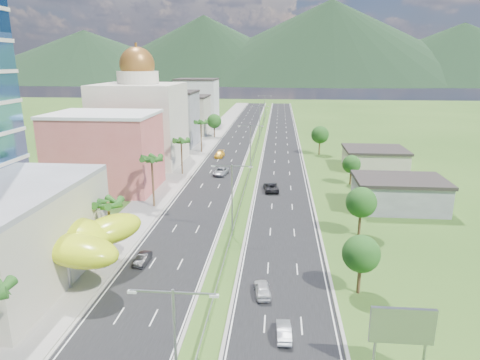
# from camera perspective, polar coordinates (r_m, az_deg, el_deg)

# --- Properties ---
(ground) EXTENTS (500.00, 500.00, 0.00)m
(ground) POSITION_cam_1_polar(r_m,az_deg,el_deg) (55.81, -2.18, -11.42)
(ground) COLOR #2D5119
(ground) RESTS_ON ground
(road_left) EXTENTS (11.00, 260.00, 0.04)m
(road_left) POSITION_cam_1_polar(r_m,az_deg,el_deg) (142.28, -0.52, 5.32)
(road_left) COLOR black
(road_left) RESTS_ON ground
(road_right) EXTENTS (11.00, 260.00, 0.04)m
(road_right) POSITION_cam_1_polar(r_m,az_deg,el_deg) (141.58, 5.55, 5.20)
(road_right) COLOR black
(road_right) RESTS_ON ground
(sidewalk_left) EXTENTS (7.00, 260.00, 0.12)m
(sidewalk_left) POSITION_cam_1_polar(r_m,az_deg,el_deg) (143.53, -4.32, 5.38)
(sidewalk_left) COLOR gray
(sidewalk_left) RESTS_ON ground
(median_guardrail) EXTENTS (0.10, 216.06, 0.76)m
(median_guardrail) POSITION_cam_1_polar(r_m,az_deg,el_deg) (123.95, 2.09, 4.06)
(median_guardrail) COLOR gray
(median_guardrail) RESTS_ON ground
(streetlight_median_a) EXTENTS (6.04, 0.25, 11.00)m
(streetlight_median_a) POSITION_cam_1_polar(r_m,az_deg,el_deg) (31.29, -8.62, -21.02)
(streetlight_median_a) COLOR gray
(streetlight_median_a) RESTS_ON ground
(streetlight_median_b) EXTENTS (6.04, 0.25, 11.00)m
(streetlight_median_b) POSITION_cam_1_polar(r_m,az_deg,el_deg) (62.49, -1.07, -1.72)
(streetlight_median_b) COLOR gray
(streetlight_median_b) RESTS_ON ground
(streetlight_median_c) EXTENTS (6.04, 0.25, 11.00)m
(streetlight_median_c) POSITION_cam_1_polar(r_m,az_deg,el_deg) (101.24, 1.42, 4.99)
(streetlight_median_c) COLOR gray
(streetlight_median_c) RESTS_ON ground
(streetlight_median_d) EXTENTS (6.04, 0.25, 11.00)m
(streetlight_median_d) POSITION_cam_1_polar(r_m,az_deg,el_deg) (145.64, 2.64, 8.22)
(streetlight_median_d) COLOR gray
(streetlight_median_d) RESTS_ON ground
(streetlight_median_e) EXTENTS (6.04, 0.25, 11.00)m
(streetlight_median_e) POSITION_cam_1_polar(r_m,az_deg,el_deg) (190.32, 3.29, 9.94)
(streetlight_median_e) COLOR gray
(streetlight_median_e) RESTS_ON ground
(lime_canopy) EXTENTS (18.00, 15.00, 7.40)m
(lime_canopy) POSITION_cam_1_polar(r_m,az_deg,el_deg) (56.34, -23.57, -6.95)
(lime_canopy) COLOR #BED514
(lime_canopy) RESTS_ON ground
(pink_shophouse) EXTENTS (20.00, 15.00, 15.00)m
(pink_shophouse) POSITION_cam_1_polar(r_m,az_deg,el_deg) (90.15, -17.48, 3.44)
(pink_shophouse) COLOR #CA5952
(pink_shophouse) RESTS_ON ground
(domed_building) EXTENTS (20.00, 20.00, 28.70)m
(domed_building) POSITION_cam_1_polar(r_m,az_deg,el_deg) (110.78, -13.13, 7.92)
(domed_building) COLOR beige
(domed_building) RESTS_ON ground
(midrise_grey) EXTENTS (16.00, 15.00, 16.00)m
(midrise_grey) POSITION_cam_1_polar(r_m,az_deg,el_deg) (134.72, -9.33, 7.97)
(midrise_grey) COLOR gray
(midrise_grey) RESTS_ON ground
(midrise_beige) EXTENTS (16.00, 15.00, 13.00)m
(midrise_beige) POSITION_cam_1_polar(r_m,az_deg,el_deg) (156.13, -7.30, 8.51)
(midrise_beige) COLOR #B1A992
(midrise_beige) RESTS_ON ground
(midrise_white) EXTENTS (16.00, 15.00, 18.00)m
(midrise_white) POSITION_cam_1_polar(r_m,az_deg,el_deg) (178.26, -5.73, 10.23)
(midrise_white) COLOR silver
(midrise_white) RESTS_ON ground
(billboard) EXTENTS (5.20, 0.35, 6.20)m
(billboard) POSITION_cam_1_polar(r_m,az_deg,el_deg) (39.03, 20.81, -17.93)
(billboard) COLOR gray
(billboard) RESTS_ON ground
(shed_near) EXTENTS (15.00, 10.00, 5.00)m
(shed_near) POSITION_cam_1_polar(r_m,az_deg,el_deg) (80.60, 20.41, -1.89)
(shed_near) COLOR gray
(shed_near) RESTS_ON ground
(shed_far) EXTENTS (14.00, 12.00, 4.40)m
(shed_far) POSITION_cam_1_polar(r_m,az_deg,el_deg) (109.35, 17.49, 2.63)
(shed_far) COLOR #B1A992
(shed_far) RESTS_ON ground
(palm_tree_b) EXTENTS (3.60, 3.60, 8.10)m
(palm_tree_b) POSITION_cam_1_polar(r_m,az_deg,el_deg) (58.77, -17.18, -3.25)
(palm_tree_b) COLOR #47301C
(palm_tree_b) RESTS_ON ground
(palm_tree_c) EXTENTS (3.60, 3.60, 9.60)m
(palm_tree_c) POSITION_cam_1_polar(r_m,az_deg,el_deg) (76.53, -11.70, 2.54)
(palm_tree_c) COLOR #47301C
(palm_tree_c) RESTS_ON ground
(palm_tree_d) EXTENTS (3.60, 3.60, 8.60)m
(palm_tree_d) POSITION_cam_1_polar(r_m,az_deg,el_deg) (98.48, -7.85, 5.02)
(palm_tree_d) COLOR #47301C
(palm_tree_d) RESTS_ON ground
(palm_tree_e) EXTENTS (3.60, 3.60, 9.40)m
(palm_tree_e) POSITION_cam_1_polar(r_m,az_deg,el_deg) (122.52, -5.24, 7.52)
(palm_tree_e) COLOR #47301C
(palm_tree_e) RESTS_ON ground
(leafy_tree_lfar) EXTENTS (4.90, 4.90, 8.05)m
(leafy_tree_lfar) POSITION_cam_1_polar(r_m,az_deg,el_deg) (147.31, -3.46, 7.83)
(leafy_tree_lfar) COLOR #47301C
(leafy_tree_lfar) RESTS_ON ground
(leafy_tree_ra) EXTENTS (4.20, 4.20, 6.90)m
(leafy_tree_ra) POSITION_cam_1_polar(r_m,az_deg,el_deg) (49.72, 15.84, -9.47)
(leafy_tree_ra) COLOR #47301C
(leafy_tree_ra) RESTS_ON ground
(leafy_tree_rb) EXTENTS (4.55, 4.55, 7.47)m
(leafy_tree_rb) POSITION_cam_1_polar(r_m,az_deg,el_deg) (65.69, 15.86, -2.90)
(leafy_tree_rb) COLOR #47301C
(leafy_tree_rb) RESTS_ON ground
(leafy_tree_rc) EXTENTS (3.85, 3.85, 6.33)m
(leafy_tree_rc) POSITION_cam_1_polar(r_m,az_deg,el_deg) (93.00, 14.64, 2.04)
(leafy_tree_rc) COLOR #47301C
(leafy_tree_rc) RESTS_ON ground
(leafy_tree_rd) EXTENTS (4.90, 4.90, 8.05)m
(leafy_tree_rd) POSITION_cam_1_polar(r_m,az_deg,el_deg) (121.45, 10.62, 5.94)
(leafy_tree_rd) COLOR #47301C
(leafy_tree_rd) RESTS_ON ground
(mountain_ridge) EXTENTS (860.00, 140.00, 90.00)m
(mountain_ridge) POSITION_cam_1_polar(r_m,az_deg,el_deg) (502.78, 11.62, 12.36)
(mountain_ridge) COLOR black
(mountain_ridge) RESTS_ON ground
(car_dark_left) EXTENTS (1.44, 3.89, 1.27)m
(car_dark_left) POSITION_cam_1_polar(r_m,az_deg,el_deg) (57.60, -12.84, -10.18)
(car_dark_left) COLOR black
(car_dark_left) RESTS_ON road_left
(car_silver_mid_left) EXTENTS (3.55, 6.17, 1.62)m
(car_silver_mid_left) POSITION_cam_1_polar(r_m,az_deg,el_deg) (98.44, -2.57, 1.16)
(car_silver_mid_left) COLOR #929599
(car_silver_mid_left) RESTS_ON road_left
(car_yellow_far_left) EXTENTS (2.47, 5.51, 1.57)m
(car_yellow_far_left) POSITION_cam_1_polar(r_m,az_deg,el_deg) (116.85, -2.74, 3.44)
(car_yellow_far_left) COLOR gold
(car_yellow_far_left) RESTS_ON road_left
(car_white_near_right) EXTENTS (2.29, 4.40, 1.43)m
(car_white_near_right) POSITION_cam_1_polar(r_m,az_deg,el_deg) (49.37, 3.01, -14.29)
(car_white_near_right) COLOR silver
(car_white_near_right) RESTS_ON road_right
(car_silver_right) EXTENTS (1.50, 3.90, 1.27)m
(car_silver_right) POSITION_cam_1_polar(r_m,az_deg,el_deg) (43.10, 5.87, -19.39)
(car_silver_right) COLOR #B9BAC1
(car_silver_right) RESTS_ON road_right
(car_dark_far_right) EXTENTS (3.44, 6.18, 1.64)m
(car_dark_far_right) POSITION_cam_1_polar(r_m,az_deg,el_deg) (86.30, 4.16, -0.94)
(car_dark_far_right) COLOR black
(car_dark_far_right) RESTS_ON road_right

